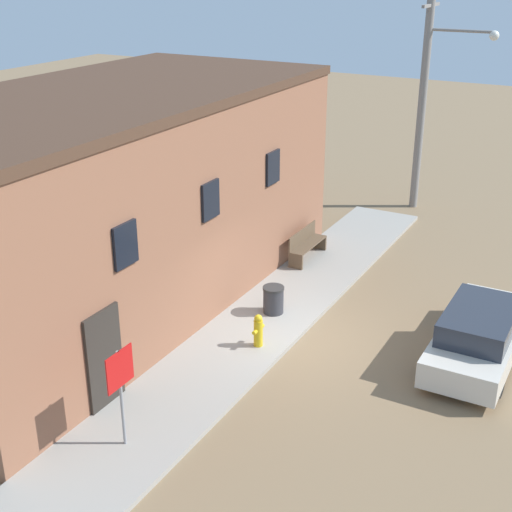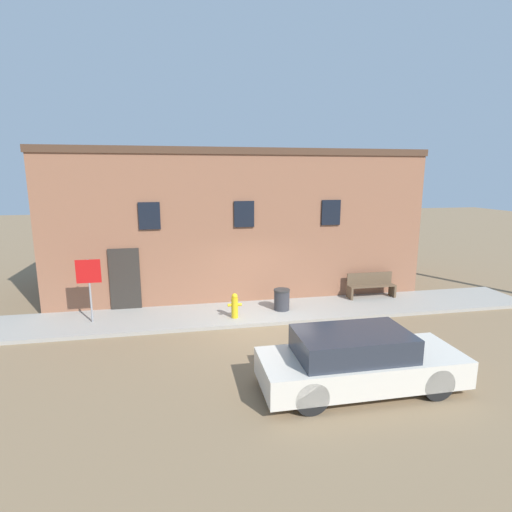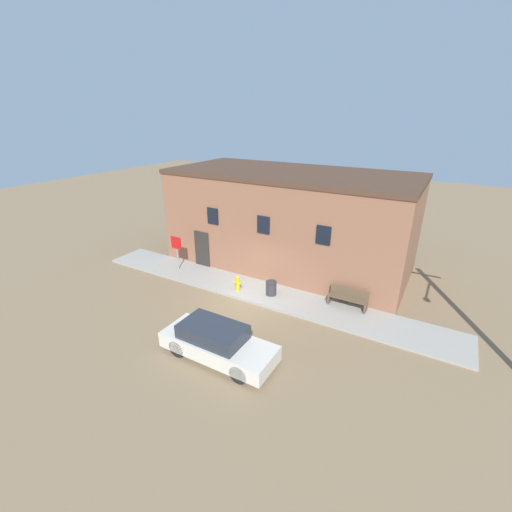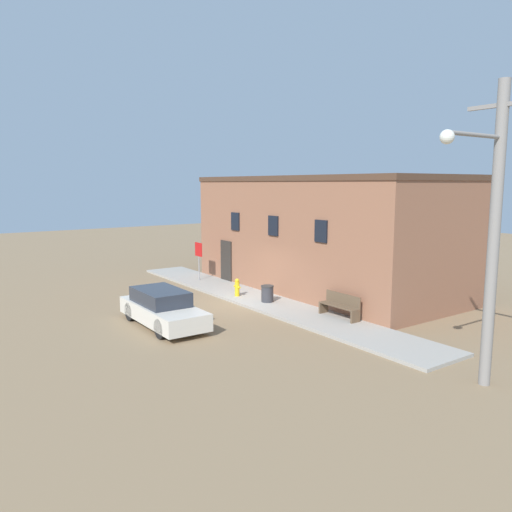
% 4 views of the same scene
% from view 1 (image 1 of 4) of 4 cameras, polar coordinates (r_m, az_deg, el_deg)
% --- Properties ---
extents(ground_plane, '(80.00, 80.00, 0.00)m').
position_cam_1_polar(ground_plane, '(17.31, 3.46, -6.71)').
color(ground_plane, '#846B4C').
extents(sidewalk, '(19.37, 2.27, 0.11)m').
position_cam_1_polar(sidewalk, '(17.73, 0.14, -5.70)').
color(sidewalk, '#9E998E').
rests_on(sidewalk, ground).
extents(brick_building, '(13.71, 6.41, 5.51)m').
position_cam_1_polar(brick_building, '(18.69, -11.93, 4.37)').
color(brick_building, '#8E5B42').
rests_on(brick_building, ground).
extents(fire_hydrant, '(0.45, 0.21, 0.81)m').
position_cam_1_polar(fire_hydrant, '(16.63, 0.18, -5.96)').
color(fire_hydrant, gold).
rests_on(fire_hydrant, sidewalk).
extents(stop_sign, '(0.72, 0.06, 1.98)m').
position_cam_1_polar(stop_sign, '(13.22, -10.79, -9.71)').
color(stop_sign, gray).
rests_on(stop_sign, sidewalk).
extents(bench, '(1.78, 0.44, 0.91)m').
position_cam_1_polar(bench, '(21.40, 4.03, 0.97)').
color(bench, brown).
rests_on(bench, sidewalk).
extents(trash_bin, '(0.55, 0.55, 0.71)m').
position_cam_1_polar(trash_bin, '(18.15, 1.40, -3.51)').
color(trash_bin, '#333338').
rests_on(trash_bin, sidewalk).
extents(utility_pole, '(1.80, 2.46, 7.64)m').
position_cam_1_polar(utility_pole, '(25.97, 13.50, 12.42)').
color(utility_pole, gray).
rests_on(utility_pole, ground).
extents(parked_car, '(4.41, 1.64, 1.32)m').
position_cam_1_polar(parked_car, '(17.00, 17.45, -5.96)').
color(parked_car, black).
rests_on(parked_car, ground).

